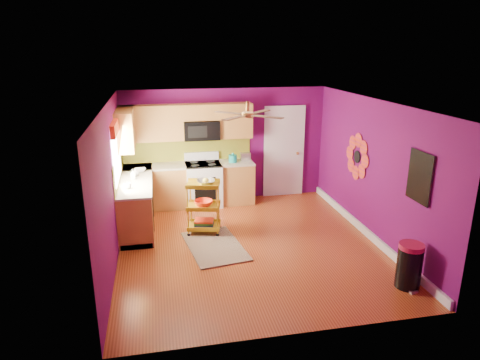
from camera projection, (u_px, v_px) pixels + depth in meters
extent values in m
plane|color=maroon|center=(249.00, 245.00, 7.57)|extent=(5.00, 5.00, 0.00)
cube|color=#5D0A54|center=(226.00, 145.00, 9.53)|extent=(4.50, 0.04, 2.50)
cube|color=#5D0A54|center=(297.00, 241.00, 4.86)|extent=(4.50, 0.04, 2.50)
cube|color=#5D0A54|center=(111.00, 186.00, 6.78)|extent=(0.04, 5.00, 2.50)
cube|color=#5D0A54|center=(373.00, 170.00, 7.61)|extent=(0.04, 5.00, 2.50)
cube|color=silver|center=(250.00, 103.00, 6.82)|extent=(4.50, 5.00, 0.04)
cube|color=white|center=(365.00, 231.00, 7.96)|extent=(0.05, 4.90, 0.14)
cube|color=#9C632A|center=(137.00, 202.00, 8.34)|extent=(0.60, 2.30, 0.90)
cube|color=#9C632A|center=(190.00, 186.00, 9.34)|extent=(2.80, 0.60, 0.90)
cube|color=beige|center=(135.00, 180.00, 8.19)|extent=(0.63, 2.30, 0.04)
cube|color=beige|center=(189.00, 165.00, 9.19)|extent=(2.80, 0.63, 0.04)
cube|color=black|center=(138.00, 221.00, 8.46)|extent=(0.54, 2.30, 0.10)
cube|color=black|center=(190.00, 203.00, 9.46)|extent=(2.80, 0.54, 0.10)
cube|color=white|center=(204.00, 185.00, 9.36)|extent=(0.76, 0.66, 0.92)
cube|color=black|center=(203.00, 164.00, 9.22)|extent=(0.76, 0.62, 0.03)
cube|color=white|center=(201.00, 156.00, 9.45)|extent=(0.76, 0.06, 0.18)
cube|color=black|center=(205.00, 190.00, 9.06)|extent=(0.45, 0.02, 0.55)
cube|color=#9C632A|center=(151.00, 123.00, 8.91)|extent=(1.32, 0.33, 0.75)
cube|color=#9C632A|center=(235.00, 120.00, 9.24)|extent=(0.72, 0.33, 0.75)
cube|color=#9C632A|center=(201.00, 112.00, 9.04)|extent=(0.76, 0.33, 0.34)
cube|color=#9C632A|center=(126.00, 128.00, 8.36)|extent=(0.33, 1.30, 0.75)
cube|color=black|center=(201.00, 130.00, 9.12)|extent=(0.76, 0.38, 0.40)
cube|color=olive|center=(187.00, 149.00, 9.38)|extent=(2.80, 0.01, 0.51)
cube|color=olive|center=(118.00, 167.00, 8.06)|extent=(0.01, 2.30, 0.51)
cube|color=white|center=(116.00, 152.00, 7.67)|extent=(0.03, 1.20, 1.00)
cube|color=#EF3815|center=(116.00, 126.00, 7.54)|extent=(0.08, 1.35, 0.22)
cube|color=white|center=(284.00, 152.00, 9.83)|extent=(0.85, 0.04, 2.05)
cube|color=white|center=(284.00, 153.00, 9.81)|extent=(0.95, 0.02, 2.15)
sphere|color=#BF8C3F|center=(298.00, 153.00, 9.85)|extent=(0.07, 0.07, 0.07)
cylinder|color=black|center=(357.00, 157.00, 8.14)|extent=(0.01, 0.24, 0.24)
cube|color=teal|center=(420.00, 177.00, 6.21)|extent=(0.03, 0.52, 0.72)
cube|color=black|center=(419.00, 177.00, 6.21)|extent=(0.01, 0.56, 0.76)
cylinder|color=#BF8C3F|center=(248.00, 106.00, 7.03)|extent=(0.06, 0.06, 0.16)
cylinder|color=#BF8C3F|center=(248.00, 115.00, 7.07)|extent=(0.20, 0.20, 0.08)
cube|color=#4C2D19|center=(259.00, 112.00, 7.37)|extent=(0.47, 0.47, 0.01)
cube|color=#4C2D19|center=(229.00, 113.00, 7.27)|extent=(0.47, 0.47, 0.01)
cube|color=#4C2D19|center=(235.00, 118.00, 6.77)|extent=(0.47, 0.47, 0.01)
cube|color=#4C2D19|center=(267.00, 117.00, 6.87)|extent=(0.47, 0.47, 0.01)
cube|color=black|center=(215.00, 246.00, 7.50)|extent=(1.10, 1.57, 0.02)
cylinder|color=gold|center=(188.00, 211.00, 7.75)|extent=(0.03, 0.03, 0.93)
cylinder|color=gold|center=(217.00, 211.00, 7.74)|extent=(0.03, 0.03, 0.93)
cylinder|color=gold|center=(191.00, 204.00, 8.11)|extent=(0.03, 0.03, 0.93)
cylinder|color=gold|center=(219.00, 204.00, 8.09)|extent=(0.03, 0.03, 0.93)
sphere|color=black|center=(189.00, 235.00, 7.90)|extent=(0.07, 0.07, 0.07)
sphere|color=black|center=(218.00, 235.00, 7.88)|extent=(0.07, 0.07, 0.07)
sphere|color=black|center=(192.00, 227.00, 8.25)|extent=(0.07, 0.07, 0.07)
sphere|color=black|center=(219.00, 227.00, 8.23)|extent=(0.07, 0.07, 0.07)
cube|color=gold|center=(203.00, 185.00, 7.79)|extent=(0.68, 0.56, 0.03)
cube|color=gold|center=(204.00, 207.00, 7.92)|extent=(0.68, 0.56, 0.03)
cube|color=gold|center=(204.00, 226.00, 8.04)|extent=(0.68, 0.56, 0.03)
imported|color=beige|center=(206.00, 182.00, 7.77)|extent=(0.39, 0.39, 0.08)
sphere|color=yellow|center=(206.00, 181.00, 7.76)|extent=(0.11, 0.11, 0.11)
imported|color=#EF3815|center=(204.00, 203.00, 7.90)|extent=(0.41, 0.41, 0.11)
cube|color=navy|center=(204.00, 224.00, 8.02)|extent=(0.40, 0.33, 0.04)
cube|color=#267233|center=(204.00, 222.00, 8.01)|extent=(0.40, 0.33, 0.04)
cube|color=#EF3815|center=(204.00, 220.00, 8.00)|extent=(0.40, 0.33, 0.03)
cylinder|color=black|center=(409.00, 268.00, 6.18)|extent=(0.43, 0.43, 0.61)
cylinder|color=#A6173B|center=(412.00, 246.00, 6.08)|extent=(0.36, 0.36, 0.07)
cube|color=beige|center=(414.00, 292.00, 6.10)|extent=(0.13, 0.09, 0.03)
cylinder|color=teal|center=(233.00, 159.00, 9.32)|extent=(0.18, 0.18, 0.16)
sphere|color=teal|center=(233.00, 154.00, 9.29)|extent=(0.06, 0.06, 0.06)
cube|color=beige|center=(245.00, 157.00, 9.44)|extent=(0.22, 0.15, 0.18)
imported|color=#EA3F72|center=(133.00, 174.00, 8.13)|extent=(0.09, 0.09, 0.19)
imported|color=white|center=(135.00, 172.00, 8.31)|extent=(0.12, 0.12, 0.16)
imported|color=white|center=(140.00, 170.00, 8.63)|extent=(0.24, 0.24, 0.06)
imported|color=white|center=(128.00, 186.00, 7.61)|extent=(0.13, 0.13, 0.10)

